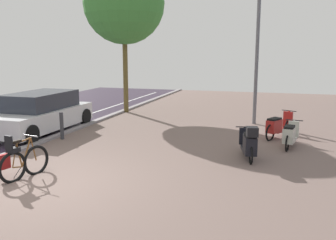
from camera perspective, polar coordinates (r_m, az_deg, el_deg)
ground at (r=7.88m, az=-9.28°, el=-10.96°), size 21.00×40.00×0.13m
bicycle_foreground at (r=9.06m, az=-21.58°, el=-5.93°), size 0.78×1.34×1.09m
scooter_near at (r=10.09m, az=12.33°, el=-3.48°), size 0.72×1.79×0.99m
scooter_mid at (r=11.62m, az=18.24°, el=-2.24°), size 0.61×1.65×0.76m
scooter_far at (r=12.81m, az=16.52°, el=-0.92°), size 0.96×1.73×0.86m
parked_car_near at (r=13.97m, az=-19.11°, el=1.03°), size 1.97×4.37×1.40m
lamp_post at (r=14.88m, az=13.64°, el=13.14°), size 0.20×0.52×6.53m
street_tree at (r=17.63m, az=-6.77°, el=17.34°), size 3.66×3.66×6.79m
bollard_far at (r=12.59m, az=-16.01°, el=-0.85°), size 0.12×0.12×0.89m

